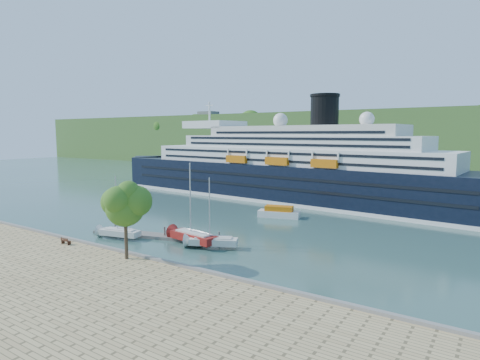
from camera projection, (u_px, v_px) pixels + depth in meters
ground at (99, 254)px, 49.95m from camera, size 400.00×400.00×0.00m
far_hillside at (388, 141)px, 168.81m from camera, size 400.00×50.00×24.00m
quay_coping at (98, 245)px, 49.65m from camera, size 220.00×0.50×0.30m
cruise_ship at (280, 149)px, 90.90m from camera, size 104.01×24.03×23.15m
park_bench at (66, 241)px, 50.64m from camera, size 1.49×0.67×0.94m
promenade_tree at (125, 217)px, 44.32m from camera, size 5.76×5.76×9.54m
floating_pontoon at (152, 235)px, 58.19m from camera, size 19.01×6.81×0.42m
sailboat_white_near at (119, 209)px, 56.71m from camera, size 6.88×3.26×8.57m
sailboat_red at (193, 206)px, 53.47m from camera, size 8.41×3.45×10.55m
sailboat_white_far at (213, 215)px, 51.89m from camera, size 7.05×4.74×8.92m
tender_launch at (279, 212)px, 71.76m from camera, size 7.87×4.41×2.06m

